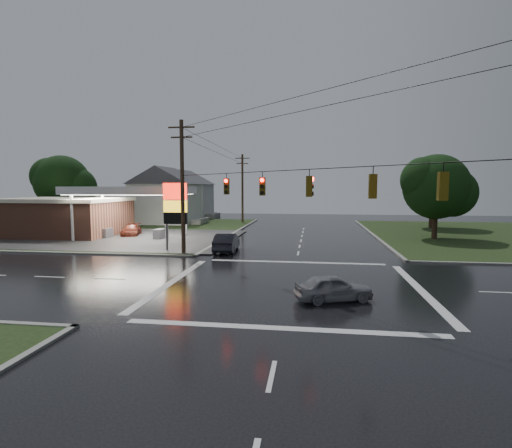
# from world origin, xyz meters

# --- Properties ---
(ground) EXTENTS (120.00, 120.00, 0.00)m
(ground) POSITION_xyz_m (0.00, 0.00, 0.00)
(ground) COLOR black
(ground) RESTS_ON ground
(grass_nw) EXTENTS (36.00, 36.00, 0.08)m
(grass_nw) POSITION_xyz_m (-26.00, 26.00, 0.04)
(grass_nw) COLOR black
(grass_nw) RESTS_ON ground
(gas_station) EXTENTS (26.20, 18.00, 5.60)m
(gas_station) POSITION_xyz_m (-25.68, 19.70, 2.55)
(gas_station) COLOR #2D2D2D
(gas_station) RESTS_ON ground
(pylon_sign) EXTENTS (2.00, 0.35, 6.00)m
(pylon_sign) POSITION_xyz_m (-10.50, 10.50, 4.01)
(pylon_sign) COLOR #59595E
(pylon_sign) RESTS_ON ground
(utility_pole_nw) EXTENTS (2.20, 0.32, 11.00)m
(utility_pole_nw) POSITION_xyz_m (-9.50, 9.50, 5.72)
(utility_pole_nw) COLOR #382619
(utility_pole_nw) RESTS_ON ground
(utility_pole_n) EXTENTS (2.20, 0.32, 10.50)m
(utility_pole_n) POSITION_xyz_m (-9.50, 38.00, 5.47)
(utility_pole_n) COLOR #382619
(utility_pole_n) RESTS_ON ground
(traffic_signals) EXTENTS (26.87, 26.87, 1.47)m
(traffic_signals) POSITION_xyz_m (0.02, -0.02, 6.48)
(traffic_signals) COLOR black
(traffic_signals) RESTS_ON ground
(house_near) EXTENTS (11.05, 8.48, 8.60)m
(house_near) POSITION_xyz_m (-20.95, 36.00, 4.41)
(house_near) COLOR silver
(house_near) RESTS_ON ground
(house_far) EXTENTS (11.05, 8.48, 8.60)m
(house_far) POSITION_xyz_m (-21.95, 48.00, 4.41)
(house_far) COLOR silver
(house_far) RESTS_ON ground
(tree_nw_behind) EXTENTS (8.93, 7.60, 10.00)m
(tree_nw_behind) POSITION_xyz_m (-33.84, 29.99, 6.18)
(tree_nw_behind) COLOR black
(tree_nw_behind) RESTS_ON ground
(tree_ne_near) EXTENTS (7.99, 6.80, 8.98)m
(tree_ne_near) POSITION_xyz_m (14.14, 21.99, 5.56)
(tree_ne_near) COLOR black
(tree_ne_near) RESTS_ON ground
(tree_ne_far) EXTENTS (8.46, 7.20, 9.80)m
(tree_ne_far) POSITION_xyz_m (17.15, 33.99, 6.18)
(tree_ne_far) COLOR black
(tree_ne_far) RESTS_ON ground
(car_north) EXTENTS (1.92, 4.89, 1.58)m
(car_north) POSITION_xyz_m (-6.17, 11.14, 0.79)
(car_north) COLOR black
(car_north) RESTS_ON ground
(car_crossing) EXTENTS (4.10, 2.67, 1.30)m
(car_crossing) POSITION_xyz_m (2.20, -2.81, 0.65)
(car_crossing) COLOR gray
(car_crossing) RESTS_ON ground
(car_pump) EXTENTS (2.95, 4.80, 1.30)m
(car_pump) POSITION_xyz_m (-19.33, 20.54, 0.65)
(car_pump) COLOR #511D12
(car_pump) RESTS_ON ground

